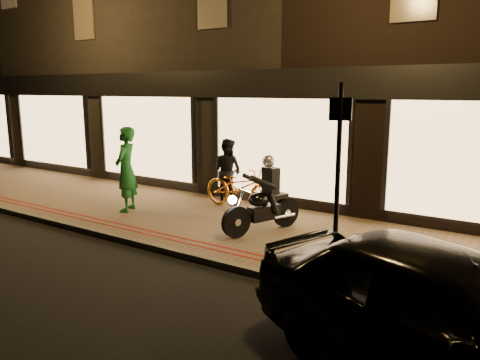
% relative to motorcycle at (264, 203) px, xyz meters
% --- Properties ---
extents(ground, '(90.00, 90.00, 0.00)m').
position_rel_motorcycle_xyz_m(ground, '(-0.79, -1.92, -0.73)').
color(ground, black).
rests_on(ground, ground).
extents(sidewalk, '(50.00, 4.00, 0.12)m').
position_rel_motorcycle_xyz_m(sidewalk, '(-0.79, 0.08, -0.67)').
color(sidewalk, brown).
rests_on(sidewalk, ground).
extents(kerb_stone, '(50.00, 0.14, 0.12)m').
position_rel_motorcycle_xyz_m(kerb_stone, '(-0.79, -1.87, -0.67)').
color(kerb_stone, '#59544C').
rests_on(kerb_stone, ground).
extents(red_kerb_lines, '(50.00, 0.26, 0.01)m').
position_rel_motorcycle_xyz_m(red_kerb_lines, '(-0.79, -1.37, -0.61)').
color(red_kerb_lines, maroon).
rests_on(red_kerb_lines, sidewalk).
extents(building_row, '(48.00, 10.11, 8.50)m').
position_rel_motorcycle_xyz_m(building_row, '(-0.79, 7.07, 3.51)').
color(building_row, black).
rests_on(building_row, ground).
extents(motorcycle, '(0.88, 1.86, 1.59)m').
position_rel_motorcycle_xyz_m(motorcycle, '(0.00, 0.00, 0.00)').
color(motorcycle, black).
rests_on(motorcycle, sidewalk).
extents(sign_post, '(0.35, 0.09, 3.00)m').
position_rel_motorcycle_xyz_m(sign_post, '(2.03, -1.17, 1.06)').
color(sign_post, black).
rests_on(sign_post, sidewalk).
extents(bicycle_gold, '(2.08, 0.83, 1.07)m').
position_rel_motorcycle_xyz_m(bicycle_gold, '(-1.47, 1.32, -0.08)').
color(bicycle_gold, orange).
rests_on(bicycle_gold, sidewalk).
extents(person_green, '(0.75, 0.88, 2.03)m').
position_rel_motorcycle_xyz_m(person_green, '(-3.61, -0.36, 0.40)').
color(person_green, '#1B6528').
rests_on(person_green, sidewalk).
extents(person_dark, '(0.87, 0.71, 1.66)m').
position_rel_motorcycle_xyz_m(person_dark, '(-2.07, 1.67, 0.22)').
color(person_dark, black).
rests_on(person_dark, sidewalk).
extents(parked_car, '(4.76, 3.12, 1.51)m').
position_rel_motorcycle_xyz_m(parked_car, '(4.06, -3.22, 0.02)').
color(parked_car, black).
rests_on(parked_car, ground).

